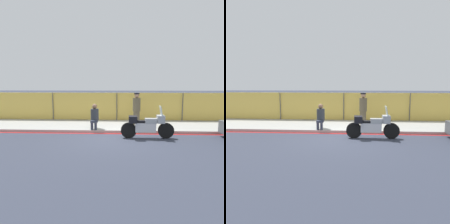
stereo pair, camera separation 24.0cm
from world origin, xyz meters
TOP-DOWN VIEW (x-y plane):
  - ground_plane at (0.00, 0.00)m, footprint 120.00×120.00m
  - sidewalk at (0.00, 2.60)m, footprint 30.38×3.12m
  - curb_paint_stripe at (0.00, 0.95)m, footprint 30.38×0.18m
  - storefront_fence at (0.00, 4.25)m, footprint 28.86×0.17m
  - motorcycle at (1.46, 0.16)m, footprint 2.38×0.51m
  - officer_standing at (1.15, 2.82)m, footprint 0.44×0.44m
  - person_seated_on_curb at (-1.08, 1.49)m, footprint 0.41×0.67m

SIDE VIEW (x-z plane):
  - ground_plane at x=0.00m, z-range 0.00..0.00m
  - curb_paint_stripe at x=0.00m, z-range 0.00..0.01m
  - sidewalk at x=0.00m, z-range 0.00..0.14m
  - motorcycle at x=1.46m, z-range -0.14..1.32m
  - person_seated_on_curb at x=-1.08m, z-range 0.20..1.47m
  - storefront_fence at x=0.00m, z-range 0.00..1.86m
  - officer_standing at x=1.15m, z-range 0.15..1.93m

